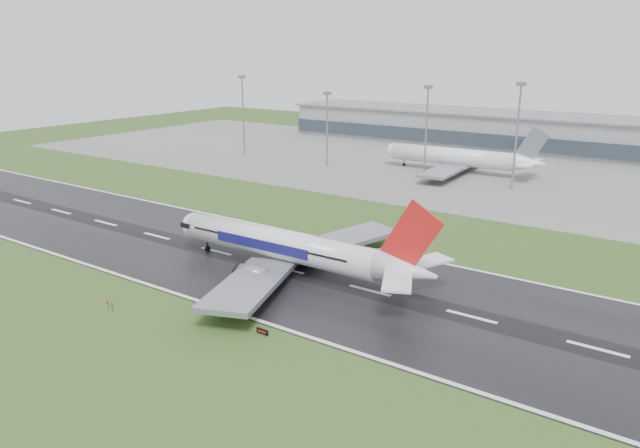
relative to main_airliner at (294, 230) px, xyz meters
The scene contains 11 objects.
ground 9.59m from the main_airliner, 168.37° to the left, with size 520.00×520.00×0.00m, color #2C491A.
runway 9.54m from the main_airliner, 168.37° to the left, with size 400.00×45.00×0.10m, color black.
apron 125.91m from the main_airliner, 91.21° to the left, with size 400.00×130.00×0.08m, color slate.
terminal 185.57m from the main_airliner, 90.82° to the left, with size 240.00×36.00×15.00m, color gray.
main_airliner is the anchor object (origin of this frame).
parked_airliner 117.54m from the main_airliner, 96.01° to the left, with size 61.17×56.95×17.93m, color white, non-canonical shape.
runway_sign 28.85m from the main_airliner, 63.97° to the right, with size 2.30×0.26×1.04m, color black, non-canonical shape.
floodmast_0 143.90m from the main_airliner, 135.61° to the left, with size 0.64×0.64×32.12m, color gray.
floodmast_1 117.01m from the main_airliner, 120.69° to the left, with size 0.64×0.64×27.16m, color gray.
floodmast_2 102.38m from the main_airliner, 100.27° to the left, with size 0.64×0.64×30.93m, color gray.
floodmast_3 101.65m from the main_airliner, 82.62° to the left, with size 0.64×0.64×32.95m, color gray.
Camera 1 is at (71.15, -90.88, 44.07)m, focal length 33.26 mm.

